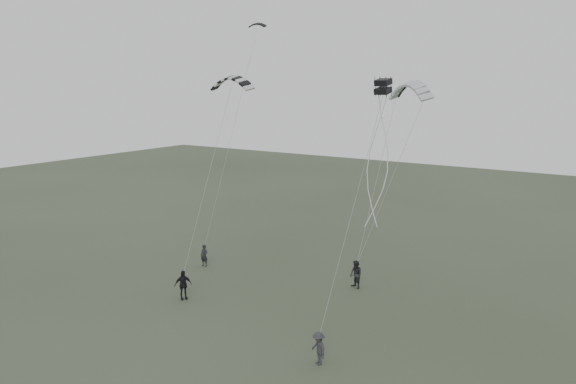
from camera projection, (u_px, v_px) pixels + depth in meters
The scene contains 9 objects.
ground at pixel (221, 311), 35.08m from camera, with size 140.00×140.00×0.00m, color #36412B.
flyer_left at pixel (204, 256), 43.53m from camera, with size 0.62×0.41×1.71m, color black.
flyer_right at pixel (356, 275), 38.81m from camera, with size 0.96×0.75×1.97m, color black.
flyer_center at pixel (183, 285), 36.85m from camera, with size 1.15×0.48×1.96m, color black.
flyer_far at pixel (318, 348), 28.29m from camera, with size 1.11×0.64×1.72m, color #2C2C31.
kite_dark_small at pixel (257, 24), 43.55m from camera, with size 1.38×0.41×0.48m, color black, non-canonical shape.
kite_pale_large at pixel (410, 83), 39.18m from camera, with size 4.11×0.92×1.68m, color #B3B7B9, non-canonical shape.
kite_striped at pixel (232, 78), 39.31m from camera, with size 3.42×0.85×1.31m, color black, non-canonical shape.
kite_box at pixel (383, 86), 29.31m from camera, with size 0.72×0.72×0.75m, color black, non-canonical shape.
Camera 1 is at (21.61, -25.31, 14.01)m, focal length 35.00 mm.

